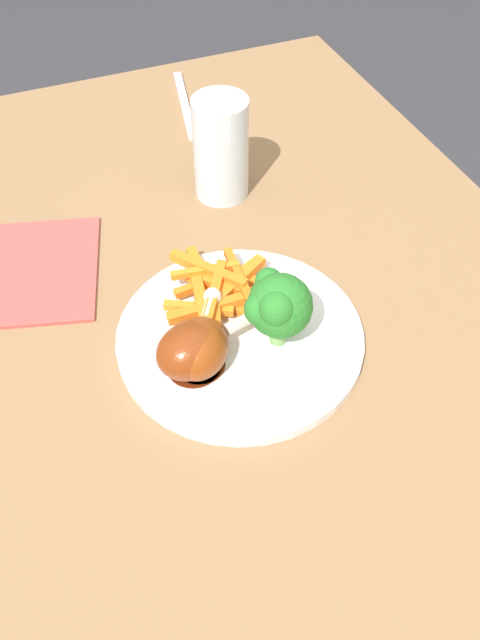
{
  "coord_description": "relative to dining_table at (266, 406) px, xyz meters",
  "views": [
    {
      "loc": [
        0.38,
        -0.19,
        1.23
      ],
      "look_at": [
        -0.02,
        -0.02,
        0.74
      ],
      "focal_mm": 36.9,
      "sensor_mm": 36.0,
      "label": 1
    }
  ],
  "objects": [
    {
      "name": "dinner_plate",
      "position": [
        -0.02,
        -0.02,
        0.11
      ],
      "size": [
        0.25,
        0.25,
        0.01
      ],
      "primitive_type": "cylinder",
      "color": "white",
      "rests_on": "dining_table"
    },
    {
      "name": "ground_plane",
      "position": [
        0.0,
        0.0,
        -0.61
      ],
      "size": [
        6.0,
        6.0,
        0.0
      ],
      "primitive_type": "plane",
      "color": "#333338"
    },
    {
      "name": "fork",
      "position": [
        -0.48,
        0.07,
        0.1
      ],
      "size": [
        0.19,
        0.05,
        0.0
      ],
      "primitive_type": "cube",
      "rotation": [
        0.0,
        0.0,
        2.94
      ],
      "color": "silver",
      "rests_on": "dining_table"
    },
    {
      "name": "chicken_drumstick_near",
      "position": [
        -0.0,
        -0.08,
        0.14
      ],
      "size": [
        0.08,
        0.13,
        0.05
      ],
      "color": "#561D0A",
      "rests_on": "dinner_plate"
    },
    {
      "name": "napkin",
      "position": [
        -0.21,
        -0.2,
        0.1
      ],
      "size": [
        0.2,
        0.18,
        0.0
      ],
      "primitive_type": "cube",
      "rotation": [
        0.0,
        0.0,
        2.87
      ],
      "color": "#B74C47",
      "rests_on": "dining_table"
    },
    {
      "name": "carrot_fries_pile",
      "position": [
        -0.08,
        -0.02,
        0.13
      ],
      "size": [
        0.16,
        0.15,
        0.03
      ],
      "color": "orange",
      "rests_on": "dinner_plate"
    },
    {
      "name": "dining_table",
      "position": [
        0.0,
        0.0,
        0.0
      ],
      "size": [
        1.23,
        0.73,
        0.71
      ],
      "color": "#8E6B47",
      "rests_on": "ground_plane"
    },
    {
      "name": "water_glass",
      "position": [
        -0.26,
        0.05,
        0.16
      ],
      "size": [
        0.07,
        0.07,
        0.13
      ],
      "primitive_type": "cylinder",
      "color": "silver",
      "rests_on": "dining_table"
    },
    {
      "name": "broccoli_floret_front",
      "position": [
        -0.01,
        0.01,
        0.16
      ],
      "size": [
        0.07,
        0.07,
        0.08
      ],
      "color": "#7AAB5C",
      "rests_on": "dinner_plate"
    },
    {
      "name": "chicken_drumstick_far",
      "position": [
        -0.01,
        -0.07,
        0.14
      ],
      "size": [
        0.11,
        0.09,
        0.05
      ],
      "color": "#5F220A",
      "rests_on": "dinner_plate"
    }
  ]
}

